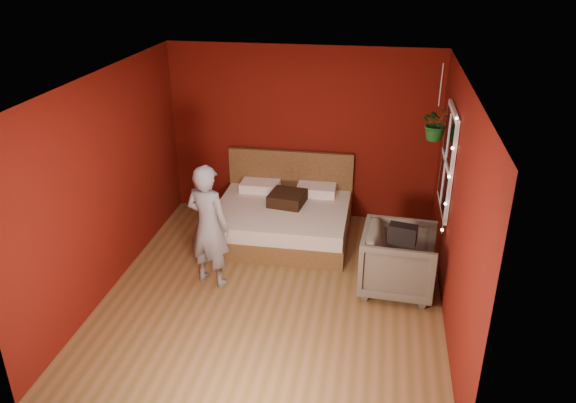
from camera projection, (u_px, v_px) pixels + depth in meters
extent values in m
plane|color=brown|center=(274.00, 291.00, 6.88)|extent=(4.50, 4.50, 0.00)
cube|color=#5F100A|center=(302.00, 133.00, 8.36)|extent=(4.00, 0.02, 2.60)
cube|color=#5F100A|center=(217.00, 313.00, 4.31)|extent=(4.00, 0.02, 2.60)
cube|color=#5F100A|center=(107.00, 183.00, 6.64)|extent=(0.02, 4.50, 2.60)
cube|color=#5F100A|center=(457.00, 207.00, 6.03)|extent=(0.02, 4.50, 2.60)
cube|color=silver|center=(272.00, 79.00, 5.79)|extent=(4.00, 4.50, 0.02)
cube|color=white|center=(448.00, 161.00, 6.76)|extent=(0.04, 0.97, 1.27)
cube|color=black|center=(446.00, 160.00, 6.76)|extent=(0.02, 0.85, 1.15)
cube|color=white|center=(446.00, 160.00, 6.76)|extent=(0.03, 0.05, 1.15)
cube|color=white|center=(446.00, 160.00, 6.76)|extent=(0.03, 0.85, 0.05)
cylinder|color=silver|center=(449.00, 177.00, 6.29)|extent=(0.01, 0.01, 1.45)
sphere|color=#FFF2CC|center=(442.00, 230.00, 6.58)|extent=(0.04, 0.04, 0.04)
sphere|color=#FFF2CC|center=(446.00, 204.00, 6.43)|extent=(0.04, 0.04, 0.04)
sphere|color=#FFF2CC|center=(449.00, 177.00, 6.29)|extent=(0.04, 0.04, 0.04)
sphere|color=#FFF2CC|center=(453.00, 148.00, 6.15)|extent=(0.04, 0.04, 0.04)
sphere|color=#FFF2CC|center=(457.00, 118.00, 6.01)|extent=(0.04, 0.04, 0.04)
cube|color=brown|center=(282.00, 229.00, 8.10)|extent=(1.90, 1.62, 0.27)
cube|color=beige|center=(282.00, 214.00, 8.00)|extent=(1.86, 1.59, 0.21)
cube|color=brown|center=(291.00, 183.00, 8.62)|extent=(1.90, 0.08, 1.05)
cube|color=white|center=(260.00, 186.00, 8.47)|extent=(0.57, 0.36, 0.13)
cube|color=white|center=(316.00, 190.00, 8.34)|extent=(0.57, 0.36, 0.13)
imported|color=slate|center=(208.00, 226.00, 6.75)|extent=(0.66, 0.53, 1.57)
imported|color=#65604F|center=(399.00, 261.00, 6.76)|extent=(0.94, 0.92, 0.81)
cube|color=black|center=(403.00, 234.00, 6.27)|extent=(0.34, 0.22, 0.22)
cube|color=#321F10|center=(287.00, 198.00, 8.03)|extent=(0.54, 0.54, 0.17)
cylinder|color=silver|center=(441.00, 85.00, 6.69)|extent=(0.01, 0.01, 0.52)
imported|color=#1F5E1B|center=(437.00, 123.00, 6.89)|extent=(0.47, 0.43, 0.43)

